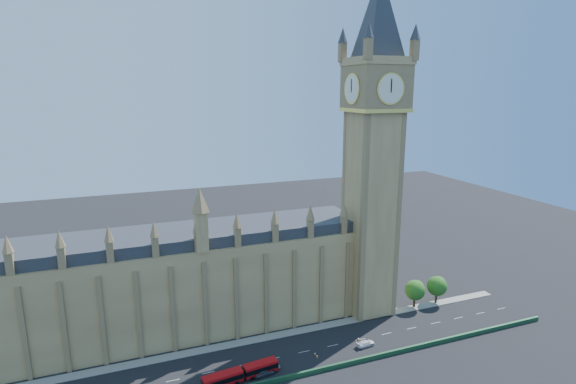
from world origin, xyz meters
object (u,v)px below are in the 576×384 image
object	(u,v)px
car_grey	(264,372)
car_silver	(271,367)
red_bus	(241,374)
car_white	(366,343)

from	to	relation	value
car_grey	car_silver	size ratio (longest dim) A/B	1.16
red_bus	car_silver	xyz separation A→B (m)	(7.62, 1.38, -0.89)
car_grey	car_silver	xyz separation A→B (m)	(2.20, 1.58, -0.13)
car_grey	car_silver	distance (m)	2.71
car_grey	car_white	bearing A→B (deg)	-92.54
car_white	red_bus	bearing A→B (deg)	85.87
car_grey	car_silver	world-z (taller)	car_grey
red_bus	car_grey	xyz separation A→B (m)	(5.42, -0.20, -0.76)
red_bus	car_white	world-z (taller)	red_bus
red_bus	car_silver	bearing A→B (deg)	3.87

